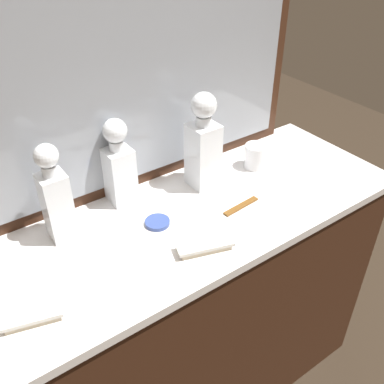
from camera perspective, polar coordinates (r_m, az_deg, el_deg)
The scene contains 11 objects.
ground_plane at distance 2.03m, azimuth -0.00°, elevation -23.75°, with size 6.00×6.00×0.00m, color #2D2319.
dresser at distance 1.65m, azimuth -0.00°, elevation -15.48°, with size 1.38×0.52×0.92m.
dresser_mirror at distance 1.33m, azimuth -6.22°, elevation 14.48°, with size 1.14×0.03×0.70m.
crystal_decanter_far_right at distance 1.34m, azimuth -9.52°, elevation 2.95°, with size 0.08×0.08×0.28m.
crystal_decanter_far_left at distance 1.23m, azimuth -17.36°, elevation -1.19°, with size 0.07×0.07×0.29m.
crystal_decanter_left at distance 1.39m, azimuth 1.47°, elevation 5.61°, with size 0.09×0.09×0.32m.
crystal_tumbler_left at distance 1.55m, azimuth 8.30°, elevation 4.55°, with size 0.08×0.08×0.08m.
silver_brush_front at distance 1.20m, azimuth 1.68°, elevation -7.12°, with size 0.17×0.10×0.02m.
silver_brush_center at distance 1.10m, azimuth -20.21°, elevation -15.04°, with size 0.15×0.09×0.02m.
porcelain_dish at distance 1.29m, azimuth -4.56°, elevation -3.99°, with size 0.07×0.07×0.01m.
tortoiseshell_comb at distance 1.36m, azimuth 6.44°, elevation -1.85°, with size 0.14×0.03×0.01m.
Camera 1 is at (-0.61, -0.85, 1.74)m, focal length 40.67 mm.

